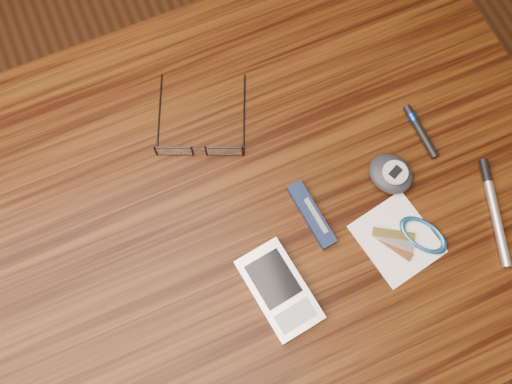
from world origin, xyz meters
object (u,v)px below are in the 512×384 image
desk (230,233)px  pedometer (391,174)px  pocket_knife (312,215)px  silver_pen (493,203)px  eyeglasses (200,146)px  notepad_keys (411,237)px  pda_phone (279,290)px

desk → pedometer: size_ratio=11.95×
pocket_knife → silver_pen: pocket_knife is taller
desk → eyeglasses: eyeglasses is taller
desk → notepad_keys: bearing=-30.7°
desk → pocket_knife: (0.11, -0.05, 0.11)m
pda_phone → eyeglasses: bearing=95.1°
eyeglasses → pedometer: size_ratio=2.07×
eyeglasses → silver_pen: size_ratio=1.14×
notepad_keys → silver_pen: size_ratio=0.86×
desk → pda_phone: bearing=-79.7°
pocket_knife → silver_pen: (0.24, -0.09, -0.00)m
notepad_keys → pocket_knife: bearing=143.7°
pedometer → silver_pen: (0.11, -0.10, -0.01)m
notepad_keys → silver_pen: (0.13, -0.00, 0.00)m
notepad_keys → pocket_knife: size_ratio=1.27×
eyeglasses → pda_phone: bearing=-84.9°
pocket_knife → desk: bearing=155.9°
pedometer → notepad_keys: size_ratio=0.64×
pedometer → silver_pen: size_ratio=0.55×
pda_phone → silver_pen: (0.33, -0.01, -0.00)m
desk → silver_pen: (0.35, -0.14, 0.11)m
eyeglasses → pda_phone: eyeglasses is taller
eyeglasses → silver_pen: bearing=-34.9°
pda_phone → notepad_keys: bearing=-1.6°
desk → pedometer: (0.24, -0.04, 0.11)m
silver_pen → eyeglasses: bearing=145.1°
desk → pedometer: pedometer is taller
desk → pedometer: 0.27m
desk → notepad_keys: notepad_keys is taller
desk → pocket_knife: size_ratio=9.70×
pedometer → pocket_knife: size_ratio=0.81×
pda_phone → pocket_knife: (0.09, 0.08, -0.00)m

